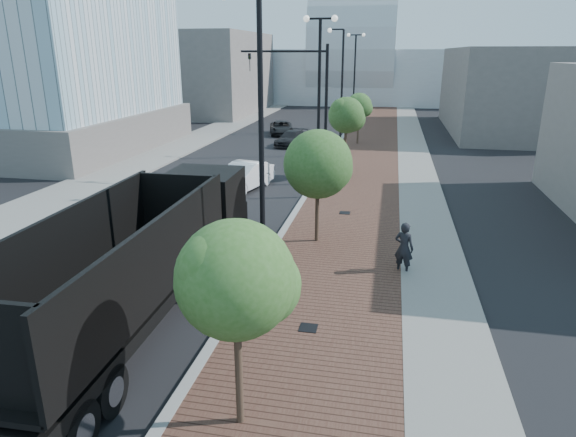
% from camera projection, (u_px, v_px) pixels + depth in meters
% --- Properties ---
extents(sidewalk, '(7.00, 140.00, 0.12)m').
position_uv_depth(sidewalk, '(380.00, 143.00, 43.83)').
color(sidewalk, '#4C2D23').
rests_on(sidewalk, ground).
extents(concrete_strip, '(2.40, 140.00, 0.13)m').
position_uv_depth(concrete_strip, '(412.00, 144.00, 43.32)').
color(concrete_strip, slate).
rests_on(concrete_strip, ground).
extents(curb, '(0.30, 140.00, 0.14)m').
position_uv_depth(curb, '(340.00, 142.00, 44.49)').
color(curb, gray).
rests_on(curb, ground).
extents(west_sidewalk, '(4.00, 140.00, 0.12)m').
position_uv_depth(west_sidewalk, '(201.00, 137.00, 46.95)').
color(west_sidewalk, slate).
rests_on(west_sidewalk, ground).
extents(dump_truck, '(3.05, 13.72, 3.67)m').
position_uv_depth(dump_truck, '(171.00, 243.00, 16.62)').
color(dump_truck, black).
rests_on(dump_truck, ground).
extents(white_sedan, '(2.73, 5.01, 1.57)m').
position_uv_depth(white_sedan, '(243.00, 176.00, 28.86)').
color(white_sedan, white).
rests_on(white_sedan, ground).
extents(dark_car_mid, '(3.22, 4.96, 1.27)m').
position_uv_depth(dark_car_mid, '(281.00, 128.00, 48.56)').
color(dark_car_mid, black).
rests_on(dark_car_mid, ground).
extents(dark_car_far, '(2.59, 4.56, 1.24)m').
position_uv_depth(dark_car_far, '(291.00, 138.00, 42.77)').
color(dark_car_far, black).
rests_on(dark_car_far, ground).
extents(pedestrian, '(0.82, 0.69, 1.91)m').
position_uv_depth(pedestrian, '(404.00, 248.00, 17.80)').
color(pedestrian, black).
rests_on(pedestrian, ground).
extents(streetlight_1, '(1.44, 0.56, 9.21)m').
position_uv_depth(streetlight_1, '(258.00, 164.00, 15.14)').
color(streetlight_1, black).
rests_on(streetlight_1, ground).
extents(streetlight_2, '(1.72, 0.56, 9.28)m').
position_uv_depth(streetlight_2, '(319.00, 107.00, 26.14)').
color(streetlight_2, black).
rests_on(streetlight_2, ground).
extents(streetlight_3, '(1.44, 0.56, 9.21)m').
position_uv_depth(streetlight_3, '(340.00, 98.00, 37.48)').
color(streetlight_3, black).
rests_on(streetlight_3, ground).
extents(streetlight_4, '(1.72, 0.56, 9.28)m').
position_uv_depth(streetlight_4, '(354.00, 82.00, 48.48)').
color(streetlight_4, black).
rests_on(streetlight_4, ground).
extents(traffic_mast, '(5.09, 0.20, 8.00)m').
position_uv_depth(traffic_mast, '(311.00, 99.00, 29.05)').
color(traffic_mast, black).
rests_on(traffic_mast, ground).
extents(tree_0, '(2.40, 2.35, 4.57)m').
position_uv_depth(tree_0, '(238.00, 280.00, 9.66)').
color(tree_0, '#382619').
rests_on(tree_0, ground).
extents(tree_1, '(2.74, 2.74, 4.70)m').
position_uv_depth(tree_1, '(319.00, 164.00, 19.91)').
color(tree_1, '#382619').
rests_on(tree_1, ground).
extents(tree_2, '(2.28, 2.21, 4.99)m').
position_uv_depth(tree_2, '(347.00, 115.00, 30.92)').
color(tree_2, '#382619').
rests_on(tree_2, ground).
extents(tree_3, '(2.22, 2.14, 4.37)m').
position_uv_depth(tree_3, '(360.00, 106.00, 42.27)').
color(tree_3, '#382619').
rests_on(tree_3, ground).
extents(tower_podium, '(19.00, 19.00, 3.00)m').
position_uv_depth(tower_podium, '(37.00, 130.00, 41.14)').
color(tower_podium, '#635C59').
rests_on(tower_podium, ground).
extents(convention_center, '(50.00, 30.00, 50.00)m').
position_uv_depth(convention_center, '(357.00, 62.00, 84.91)').
color(convention_center, '#B3BABE').
rests_on(convention_center, ground).
extents(commercial_block_nw, '(14.00, 20.00, 10.00)m').
position_uv_depth(commercial_block_nw, '(203.00, 73.00, 65.35)').
color(commercial_block_nw, '#69625E').
rests_on(commercial_block_nw, ground).
extents(commercial_block_ne, '(12.00, 22.00, 8.00)m').
position_uv_depth(commercial_block_ne, '(514.00, 91.00, 49.55)').
color(commercial_block_ne, '#605956').
rests_on(commercial_block_ne, ground).
extents(utility_cover_1, '(0.50, 0.50, 0.02)m').
position_uv_depth(utility_cover_1, '(308.00, 328.00, 14.23)').
color(utility_cover_1, black).
rests_on(utility_cover_1, sidewalk).
extents(utility_cover_2, '(0.50, 0.50, 0.02)m').
position_uv_depth(utility_cover_2, '(345.00, 213.00, 24.47)').
color(utility_cover_2, black).
rests_on(utility_cover_2, sidewalk).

